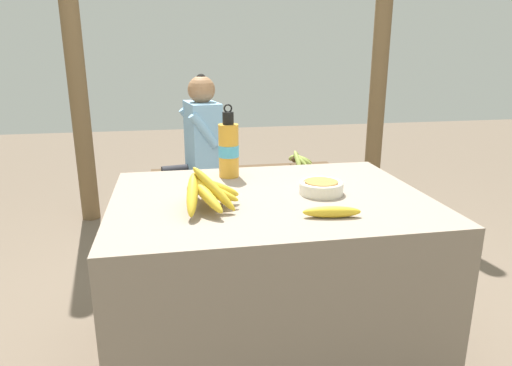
{
  "coord_description": "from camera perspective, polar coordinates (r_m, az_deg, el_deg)",
  "views": [
    {
      "loc": [
        -0.36,
        -1.67,
        1.29
      ],
      "look_at": [
        -0.05,
        0.05,
        0.77
      ],
      "focal_mm": 32.0,
      "sensor_mm": 36.0,
      "label": 1
    }
  ],
  "objects": [
    {
      "name": "market_counter",
      "position": [
        1.94,
        1.63,
        -11.91
      ],
      "size": [
        1.23,
        0.92,
        0.73
      ],
      "color": "gray",
      "rests_on": "ground_plane"
    },
    {
      "name": "loose_banana_front",
      "position": [
        1.59,
        9.44,
        -3.59
      ],
      "size": [
        0.2,
        0.07,
        0.04
      ],
      "rotation": [
        0.0,
        0.0,
        -0.15
      ],
      "color": "gold",
      "rests_on": "market_counter"
    },
    {
      "name": "wooden_bench",
      "position": [
        3.37,
        -1.36,
        0.33
      ],
      "size": [
        1.36,
        0.32,
        0.43
      ],
      "color": "#4C3823",
      "rests_on": "ground_plane"
    },
    {
      "name": "banana_bunch_ripe",
      "position": [
        1.65,
        -6.39,
        -0.73
      ],
      "size": [
        0.22,
        0.34,
        0.17
      ],
      "color": "#4C381E",
      "rests_on": "market_counter"
    },
    {
      "name": "ground_plane",
      "position": [
        2.14,
        1.55,
        -20.57
      ],
      "size": [
        12.0,
        12.0,
        0.0
      ],
      "primitive_type": "plane",
      "color": "brown"
    },
    {
      "name": "seated_vendor",
      "position": [
        3.23,
        -7.4,
        4.86
      ],
      "size": [
        0.44,
        0.42,
        1.13
      ],
      "rotation": [
        0.0,
        0.0,
        3.31
      ],
      "color": "#232328",
      "rests_on": "ground_plane"
    },
    {
      "name": "support_post_far",
      "position": [
        3.96,
        15.41,
        16.62
      ],
      "size": [
        0.14,
        0.14,
        2.69
      ],
      "color": "brown",
      "rests_on": "ground_plane"
    },
    {
      "name": "banana_bunch_green",
      "position": [
        3.42,
        5.37,
        2.99
      ],
      "size": [
        0.17,
        0.29,
        0.15
      ],
      "color": "#4C381E",
      "rests_on": "wooden_bench"
    },
    {
      "name": "support_post_near",
      "position": [
        3.65,
        -21.94,
        16.12
      ],
      "size": [
        0.14,
        0.14,
        2.69
      ],
      "color": "brown",
      "rests_on": "ground_plane"
    },
    {
      "name": "serving_bowl",
      "position": [
        1.84,
        8.15,
        -0.44
      ],
      "size": [
        0.18,
        0.18,
        0.05
      ],
      "color": "silver",
      "rests_on": "market_counter"
    },
    {
      "name": "water_bottle",
      "position": [
        2.04,
        -3.44,
        4.27
      ],
      "size": [
        0.09,
        0.09,
        0.33
      ],
      "color": "gold",
      "rests_on": "market_counter"
    }
  ]
}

